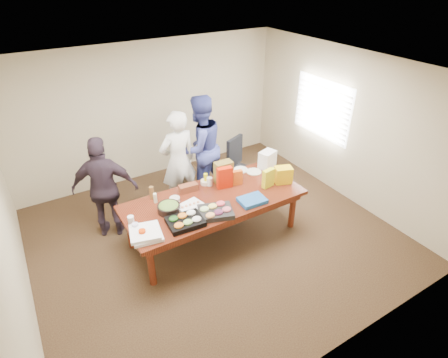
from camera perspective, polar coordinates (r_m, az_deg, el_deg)
floor at (r=6.10m, az=-1.51°, el=-8.96°), size 5.50×5.00×0.02m
ceiling at (r=4.81m, az=-1.98°, el=16.60°), size 5.50×5.00×0.02m
wall_back at (r=7.41m, az=-11.49°, el=10.29°), size 5.50×0.04×2.70m
wall_front at (r=3.77m, az=18.01°, el=-13.78°), size 5.50×0.04×2.70m
wall_left at (r=4.84m, az=-31.51°, el=-6.24°), size 0.04×5.00×2.70m
wall_right at (r=6.95m, az=18.58°, el=7.86°), size 0.04×5.00×2.70m
window_panel at (r=7.25m, az=15.13°, el=10.63°), size 0.03×1.40×1.10m
window_blinds at (r=7.22m, az=14.90°, el=10.59°), size 0.04×1.36×1.00m
conference_table at (r=5.86m, az=-1.57°, el=-6.09°), size 2.80×1.20×0.75m
office_chair at (r=6.89m, az=2.49°, el=1.62°), size 0.70×0.70×1.04m
person_center at (r=6.34m, az=-7.19°, el=2.74°), size 0.70×0.48×1.85m
person_right at (r=6.67m, az=-3.76°, el=4.99°), size 1.06×0.89×1.96m
person_left at (r=5.95m, az=-18.17°, el=-1.42°), size 1.10×0.81×1.73m
veggie_tray at (r=5.13m, az=-6.11°, el=-6.69°), size 0.52×0.42×0.07m
fruit_tray at (r=5.28m, az=-1.33°, el=-5.20°), size 0.59×0.52×0.07m
sheet_cake at (r=5.41m, az=-5.30°, el=-4.40°), size 0.42×0.35×0.06m
salad_bowl at (r=5.39m, az=-8.67°, el=-4.56°), size 0.42×0.42×0.11m
chip_bag_blue at (r=5.55m, az=4.44°, el=-3.35°), size 0.42×0.32×0.06m
chip_bag_red at (r=5.81m, az=0.09°, el=0.22°), size 0.26×0.15×0.36m
chip_bag_yellow at (r=5.88m, az=6.97°, el=0.13°), size 0.22×0.11×0.31m
chip_bag_orange at (r=5.92m, az=2.10°, el=0.24°), size 0.18×0.11×0.25m
mayo_jar at (r=5.92m, az=-2.29°, el=-0.39°), size 0.09×0.09×0.14m
mustard_bottle at (r=5.96m, az=-2.88°, el=0.04°), size 0.07×0.07×0.19m
dressing_bottle at (r=5.68m, az=-11.28°, el=-2.13°), size 0.08×0.08×0.21m
ranch_bottle at (r=5.60m, az=-10.76°, el=-2.96°), size 0.07×0.07×0.16m
banana_bunch at (r=6.07m, az=1.00°, el=0.16°), size 0.27×0.21×0.08m
bread_loaf at (r=5.80m, az=-5.64°, el=-1.41°), size 0.31×0.15×0.12m
kraft_bag at (r=5.93m, az=-0.07°, el=1.05°), size 0.30×0.18×0.38m
red_cup at (r=4.98m, az=-12.69°, el=-8.41°), size 0.11×0.11×0.12m
clear_cup_a at (r=5.11m, az=-13.75°, el=-7.36°), size 0.10×0.10×0.12m
clear_cup_b at (r=5.26m, az=-14.41°, el=-6.26°), size 0.09×0.09×0.12m
pizza_box_lower at (r=5.01m, az=-12.02°, el=-8.57°), size 0.45×0.45×0.05m
pizza_box_upper at (r=4.99m, az=-12.33°, el=-8.18°), size 0.48×0.48×0.05m
plate_a at (r=6.34m, az=4.72°, el=1.15°), size 0.34×0.34×0.02m
plate_b at (r=6.38m, az=2.64°, el=1.47°), size 0.32×0.32×0.02m
dip_bowl_a at (r=5.98m, az=-2.92°, el=-0.49°), size 0.20×0.20×0.07m
dip_bowl_b at (r=5.61m, az=-7.75°, el=-3.19°), size 0.19×0.19×0.06m
grocery_bag_white at (r=6.44m, az=6.82°, el=3.06°), size 0.34×0.28×0.31m
grocery_bag_yellow at (r=6.05m, az=9.28°, el=0.65°), size 0.32×0.27×0.28m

